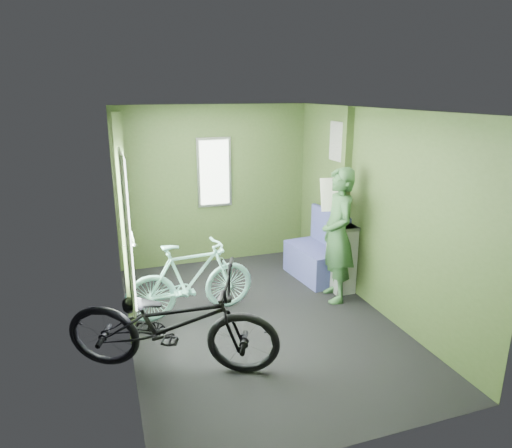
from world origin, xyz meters
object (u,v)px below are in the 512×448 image
Objects in this scene: waste_box at (341,258)px; bench_seat at (316,258)px; bicycle_mint at (192,315)px; bicycle_black at (174,372)px; passenger at (338,235)px.

waste_box is 0.94× the size of bench_seat.
bicycle_black is at bearing 155.17° from bicycle_mint.
bicycle_mint is 1.93m from bench_seat.
passenger is 1.75× the size of bench_seat.
bicycle_black is 1.30× the size of bicycle_mint.
bicycle_black is 2.21× the size of waste_box.
passenger reaches higher than bicycle_mint.
passenger is at bearing -99.08° from bicycle_mint.
bicycle_black is at bearing -56.24° from passenger.
bench_seat reaches higher than bicycle_black.
bicycle_mint is 0.91× the size of passenger.
bicycle_mint is 1.59× the size of bench_seat.
waste_box is 0.51m from bench_seat.
bicycle_mint is 2.00m from waste_box.
bicycle_black is at bearing -154.16° from waste_box.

